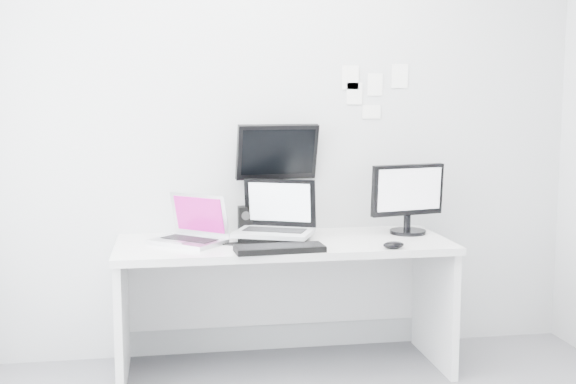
# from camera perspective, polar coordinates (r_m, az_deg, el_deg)

# --- Properties ---
(back_wall) EXTENTS (3.60, 0.00, 3.60)m
(back_wall) POSITION_cam_1_polar(r_m,az_deg,el_deg) (4.24, -1.09, 5.32)
(back_wall) COLOR #BBBDBF
(back_wall) RESTS_ON ground
(desk) EXTENTS (1.80, 0.70, 0.73)m
(desk) POSITION_cam_1_polar(r_m,az_deg,el_deg) (4.05, -0.33, -8.92)
(desk) COLOR silver
(desk) RESTS_ON ground
(macbook) EXTENTS (0.46, 0.45, 0.28)m
(macbook) POSITION_cam_1_polar(r_m,az_deg,el_deg) (3.90, -7.89, -2.05)
(macbook) COLOR #B0AFB4
(macbook) RESTS_ON desk
(speaker) EXTENTS (0.08, 0.08, 0.16)m
(speaker) POSITION_cam_1_polar(r_m,az_deg,el_deg) (4.16, -3.36, -2.21)
(speaker) COLOR black
(speaker) RESTS_ON desk
(dell_laptop) EXTENTS (0.50, 0.45, 0.34)m
(dell_laptop) POSITION_cam_1_polar(r_m,az_deg,el_deg) (3.93, -1.12, -1.43)
(dell_laptop) COLOR #A9ACB0
(dell_laptop) RESTS_ON desk
(rear_monitor) EXTENTS (0.49, 0.23, 0.64)m
(rear_monitor) POSITION_cam_1_polar(r_m,az_deg,el_deg) (4.21, -0.92, 1.23)
(rear_monitor) COLOR black
(rear_monitor) RESTS_ON desk
(samsung_monitor) EXTENTS (0.48, 0.30, 0.41)m
(samsung_monitor) POSITION_cam_1_polar(r_m,az_deg,el_deg) (4.20, 9.41, -0.46)
(samsung_monitor) COLOR black
(samsung_monitor) RESTS_ON desk
(keyboard) EXTENTS (0.46, 0.19, 0.03)m
(keyboard) POSITION_cam_1_polar(r_m,az_deg,el_deg) (3.69, -0.67, -4.45)
(keyboard) COLOR black
(keyboard) RESTS_ON desk
(mouse) EXTENTS (0.12, 0.09, 0.04)m
(mouse) POSITION_cam_1_polar(r_m,az_deg,el_deg) (3.80, 8.26, -4.12)
(mouse) COLOR black
(mouse) RESTS_ON desk
(wall_note_0) EXTENTS (0.10, 0.00, 0.14)m
(wall_note_0) POSITION_cam_1_polar(r_m,az_deg,el_deg) (4.32, 4.90, 8.92)
(wall_note_0) COLOR white
(wall_note_0) RESTS_ON back_wall
(wall_note_1) EXTENTS (0.09, 0.00, 0.13)m
(wall_note_1) POSITION_cam_1_polar(r_m,az_deg,el_deg) (4.36, 6.83, 8.35)
(wall_note_1) COLOR white
(wall_note_1) RESTS_ON back_wall
(wall_note_2) EXTENTS (0.10, 0.00, 0.14)m
(wall_note_2) POSITION_cam_1_polar(r_m,az_deg,el_deg) (4.40, 8.74, 8.96)
(wall_note_2) COLOR white
(wall_note_2) RESTS_ON back_wall
(wall_note_3) EXTENTS (0.11, 0.00, 0.08)m
(wall_note_3) POSITION_cam_1_polar(r_m,az_deg,el_deg) (4.35, 6.54, 6.25)
(wall_note_3) COLOR white
(wall_note_3) RESTS_ON back_wall
(wall_note_4) EXTENTS (0.09, 0.00, 0.13)m
(wall_note_4) POSITION_cam_1_polar(r_m,az_deg,el_deg) (4.32, 5.22, 7.68)
(wall_note_4) COLOR white
(wall_note_4) RESTS_ON back_wall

